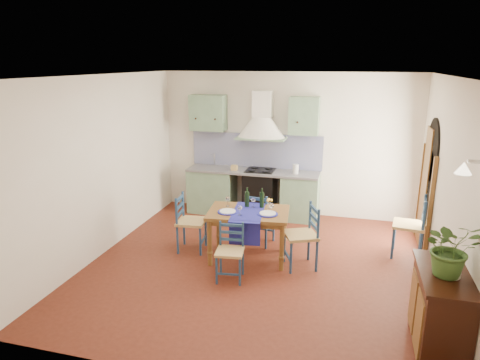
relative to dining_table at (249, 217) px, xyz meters
name	(u,v)px	position (x,y,z in m)	size (l,w,h in m)	color
floor	(257,266)	(0.20, -0.23, -0.69)	(5.00, 5.00, 0.00)	#45190E
back_wall	(260,163)	(-0.27, 2.06, 0.36)	(5.00, 0.96, 2.80)	silver
right_wall	(444,189)	(2.69, 0.04, 0.65)	(0.26, 5.00, 2.80)	silver
left_wall	(103,166)	(-2.30, -0.23, 0.71)	(0.04, 5.00, 2.80)	silver
ceiling	(259,75)	(0.20, -0.23, 2.12)	(5.00, 5.00, 0.01)	white
dining_table	(249,217)	(0.00, 0.00, 0.00)	(1.30, 1.00, 1.09)	brown
chair_near	(230,251)	(-0.09, -0.70, -0.27)	(0.42, 0.42, 0.81)	navy
chair_far	(259,218)	(0.04, 0.58, -0.22)	(0.49, 0.49, 0.91)	navy
chair_left	(189,222)	(-1.00, 0.05, -0.20)	(0.48, 0.48, 0.93)	navy
chair_right	(303,236)	(0.85, -0.07, -0.19)	(0.59, 0.59, 0.97)	navy
chair_spare	(411,226)	(2.43, 0.72, -0.17)	(0.52, 0.52, 0.99)	navy
sideboard	(439,310)	(2.46, -1.67, -0.18)	(0.50, 1.05, 0.94)	black
potted_plant	(451,248)	(2.47, -1.72, 0.54)	(0.53, 0.46, 0.59)	#345722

